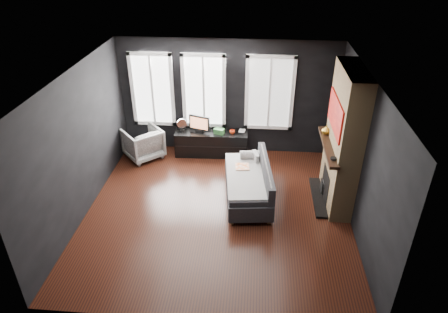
# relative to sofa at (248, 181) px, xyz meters

# --- Properties ---
(floor) EXTENTS (5.00, 5.00, 0.00)m
(floor) POSITION_rel_sofa_xyz_m (-0.55, -0.50, -0.40)
(floor) COLOR black
(floor) RESTS_ON ground
(ceiling) EXTENTS (5.00, 5.00, 0.00)m
(ceiling) POSITION_rel_sofa_xyz_m (-0.55, -0.50, 2.30)
(ceiling) COLOR white
(ceiling) RESTS_ON ground
(wall_back) EXTENTS (5.00, 0.02, 2.70)m
(wall_back) POSITION_rel_sofa_xyz_m (-0.55, 2.00, 0.95)
(wall_back) COLOR black
(wall_back) RESTS_ON ground
(wall_left) EXTENTS (0.02, 5.00, 2.70)m
(wall_left) POSITION_rel_sofa_xyz_m (-3.05, -0.50, 0.95)
(wall_left) COLOR black
(wall_left) RESTS_ON ground
(wall_right) EXTENTS (0.02, 5.00, 2.70)m
(wall_right) POSITION_rel_sofa_xyz_m (1.95, -0.50, 0.95)
(wall_right) COLOR black
(wall_right) RESTS_ON ground
(windows) EXTENTS (4.00, 0.16, 1.76)m
(windows) POSITION_rel_sofa_xyz_m (-1.00, 1.96, 1.98)
(windows) COLOR white
(windows) RESTS_ON wall_back
(fireplace) EXTENTS (0.70, 1.62, 2.70)m
(fireplace) POSITION_rel_sofa_xyz_m (1.75, 0.10, 0.95)
(fireplace) COLOR #93724C
(fireplace) RESTS_ON floor
(sofa) EXTENTS (1.13, 1.94, 0.80)m
(sofa) POSITION_rel_sofa_xyz_m (0.00, 0.00, 0.00)
(sofa) COLOR black
(sofa) RESTS_ON floor
(stripe_pillow) EXTENTS (0.15, 0.31, 0.30)m
(stripe_pillow) POSITION_rel_sofa_xyz_m (0.14, 0.57, 0.18)
(stripe_pillow) COLOR gray
(stripe_pillow) RESTS_ON sofa
(armchair) EXTENTS (1.07, 1.06, 0.80)m
(armchair) POSITION_rel_sofa_xyz_m (-2.50, 1.45, 0.00)
(armchair) COLOR silver
(armchair) RESTS_ON floor
(media_console) EXTENTS (1.72, 0.58, 0.59)m
(media_console) POSITION_rel_sofa_xyz_m (-0.92, 1.74, -0.10)
(media_console) COLOR black
(media_console) RESTS_ON floor
(monitor) EXTENTS (0.52, 0.26, 0.46)m
(monitor) POSITION_rel_sofa_xyz_m (-1.19, 1.71, 0.42)
(monitor) COLOR black
(monitor) RESTS_ON media_console
(desk_fan) EXTENTS (0.29, 0.29, 0.33)m
(desk_fan) POSITION_rel_sofa_xyz_m (-1.61, 1.71, 0.35)
(desk_fan) COLOR gray
(desk_fan) RESTS_ON media_console
(mug) EXTENTS (0.14, 0.11, 0.13)m
(mug) POSITION_rel_sofa_xyz_m (-0.42, 1.67, 0.25)
(mug) COLOR red
(mug) RESTS_ON media_console
(book) EXTENTS (0.15, 0.04, 0.20)m
(book) POSITION_rel_sofa_xyz_m (-0.27, 1.84, 0.29)
(book) COLOR #C2B996
(book) RESTS_ON media_console
(storage_box) EXTENTS (0.26, 0.20, 0.13)m
(storage_box) POSITION_rel_sofa_xyz_m (-0.73, 1.66, 0.25)
(storage_box) COLOR #357538
(storage_box) RESTS_ON media_console
(mantel_vase) EXTENTS (0.23, 0.24, 0.18)m
(mantel_vase) POSITION_rel_sofa_xyz_m (1.50, 0.55, 0.92)
(mantel_vase) COLOR gold
(mantel_vase) RESTS_ON fireplace
(mantel_clock) EXTENTS (0.12, 0.12, 0.04)m
(mantel_clock) POSITION_rel_sofa_xyz_m (1.50, -0.45, 0.85)
(mantel_clock) COLOR black
(mantel_clock) RESTS_ON fireplace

